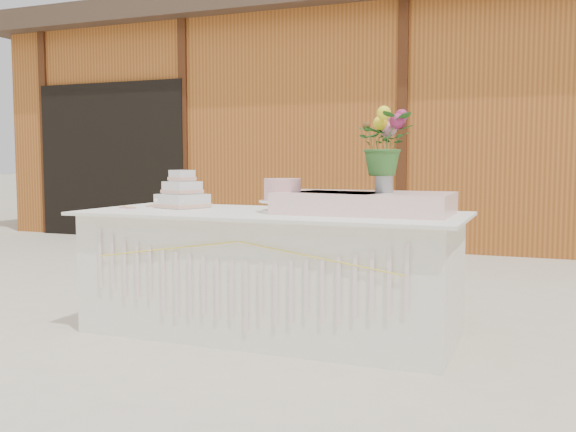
{
  "coord_description": "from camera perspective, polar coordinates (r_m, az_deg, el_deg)",
  "views": [
    {
      "loc": [
        1.58,
        -3.67,
        1.08
      ],
      "look_at": [
        0.0,
        0.3,
        0.72
      ],
      "focal_mm": 40.0,
      "sensor_mm": 36.0,
      "label": 1
    }
  ],
  "objects": [
    {
      "name": "ground",
      "position": [
        4.14,
        -1.56,
        -10.32
      ],
      "size": [
        80.0,
        80.0,
        0.0
      ],
      "primitive_type": "plane",
      "color": "beige",
      "rests_on": "ground"
    },
    {
      "name": "pink_cake_stand",
      "position": [
        3.96,
        -0.51,
        2.01
      ],
      "size": [
        0.29,
        0.29,
        0.21
      ],
      "color": "white",
      "rests_on": "cake_table"
    },
    {
      "name": "cake_table",
      "position": [
        4.05,
        -1.6,
        -5.04
      ],
      "size": [
        2.4,
        1.0,
        0.77
      ],
      "color": "white",
      "rests_on": "ground"
    },
    {
      "name": "bouquet",
      "position": [
        3.84,
        8.6,
        7.06
      ],
      "size": [
        0.42,
        0.39,
        0.37
      ],
      "primitive_type": "imported",
      "rotation": [
        0.0,
        0.0,
        0.37
      ],
      "color": "#306327",
      "rests_on": "flower_vase"
    },
    {
      "name": "barn",
      "position": [
        9.81,
        12.45,
        8.23
      ],
      "size": [
        12.6,
        4.6,
        3.3
      ],
      "color": "#9E5921",
      "rests_on": "ground"
    },
    {
      "name": "wedding_cake",
      "position": [
        4.39,
        -9.38,
        1.84
      ],
      "size": [
        0.37,
        0.37,
        0.26
      ],
      "rotation": [
        0.0,
        0.0,
        -0.37
      ],
      "color": "silver",
      "rests_on": "cake_table"
    },
    {
      "name": "flower_vase",
      "position": [
        3.84,
        8.55,
        3.18
      ],
      "size": [
        0.11,
        0.11,
        0.15
      ],
      "primitive_type": "cylinder",
      "color": "#A9A8AD",
      "rests_on": "satin_runner"
    },
    {
      "name": "loose_flowers",
      "position": [
        4.56,
        -12.78,
        0.91
      ],
      "size": [
        0.15,
        0.34,
        0.02
      ],
      "primitive_type": null,
      "rotation": [
        0.0,
        0.0,
        -0.02
      ],
      "color": "#D17F96",
      "rests_on": "cake_table"
    },
    {
      "name": "satin_runner",
      "position": [
        3.89,
        6.87,
        1.16
      ],
      "size": [
        1.02,
        0.59,
        0.13
      ],
      "primitive_type": "cube",
      "rotation": [
        0.0,
        0.0,
        0.0
      ],
      "color": "#FFCDCD",
      "rests_on": "cake_table"
    }
  ]
}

